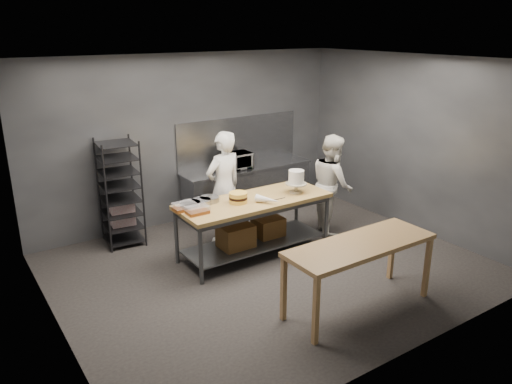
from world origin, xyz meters
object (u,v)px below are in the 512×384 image
Objects in this scene: speed_rack at (120,194)px; chef_behind at (224,187)px; chef_right at (332,184)px; microwave at (237,161)px; layer_cake at (238,198)px; near_counter at (360,249)px; work_table at (252,220)px; frosted_cake_stand at (296,179)px.

speed_rack is 1.67m from chef_behind.
chef_behind is 1.08× the size of chef_right.
microwave is at bearing 2.03° from speed_rack.
layer_cake is (1.26, -1.58, 0.14)m from speed_rack.
speed_rack is at bearing -177.97° from microwave.
near_counter is 2.10m from layer_cake.
work_table is at bearing -113.94° from microwave.
work_table is 1.68m from chef_right.
chef_behind is at bearing 76.45° from layer_cake.
chef_right is at bearing 149.41° from chef_behind.
chef_behind is (-0.34, 2.77, 0.12)m from near_counter.
microwave is (0.48, 3.69, 0.24)m from near_counter.
work_table is at bearing 96.92° from near_counter.
microwave is at bearing 82.57° from near_counter.
chef_behind is at bearing 96.87° from work_table.
frosted_cake_stand is (0.50, 1.92, 0.34)m from near_counter.
work_table reaches higher than near_counter.
microwave is 1.93m from layer_cake.
microwave is (-0.92, 1.61, 0.19)m from chef_right.
speed_rack is 2.84m from frosted_cake_stand.
chef_behind is 5.08× the size of frosted_cake_stand.
frosted_cake_stand is 1.33× the size of layer_cake.
chef_right is 1.92m from layer_cake.
layer_cake is at bearing -120.93° from microwave.
speed_rack is at bearing 134.28° from work_table.
chef_behind is at bearing -131.47° from microwave.
frosted_cake_stand reaches higher than layer_cake.
chef_behind is (1.44, -0.84, 0.07)m from speed_rack.
layer_cake is at bearing -51.37° from speed_rack.
microwave is (0.73, 1.64, 0.48)m from work_table.
chef_behind is (-0.09, 0.72, 0.36)m from work_table.
frosted_cake_stand is at bearing -9.31° from work_table.
microwave reaches higher than near_counter.
near_counter is at bearing 87.77° from chef_behind.
layer_cake is at bearing 116.24° from chef_right.
frosted_cake_stand is (0.83, -0.84, 0.22)m from chef_behind.
near_counter is 1.14× the size of speed_rack.
speed_rack reaches higher than frosted_cake_stand.
microwave reaches higher than layer_cake.
work_table is 1.86m from microwave.
near_counter is 1.16× the size of chef_right.
speed_rack is at bearing 128.63° from layer_cake.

